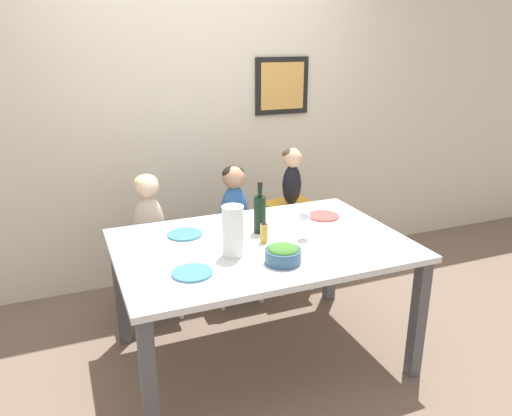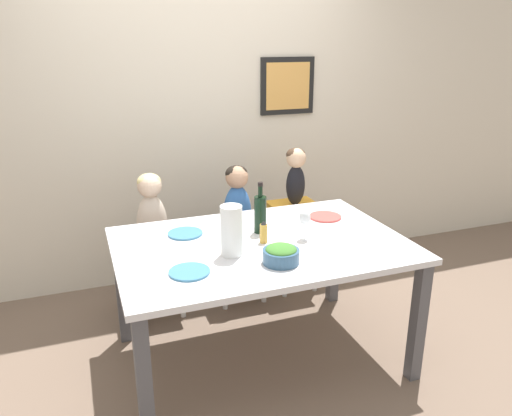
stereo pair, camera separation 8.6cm
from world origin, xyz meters
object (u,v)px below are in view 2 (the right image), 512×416
object	(u,v)px
person_child_left	(151,212)
chair_far_center	(238,251)
paper_towel_roll	(231,231)
dinner_plate_front_left	(189,272)
person_baby_right	(296,171)
dinner_plate_back_right	(325,217)
chair_far_left	(155,263)
person_child_center	(237,202)
wine_glass_near	(305,219)
chair_right_highchair	(294,223)
wine_bottle	(260,213)
dinner_plate_back_left	(185,233)
salad_bowl_large	(282,254)

from	to	relation	value
person_child_left	chair_far_center	bearing A→B (deg)	-0.12
paper_towel_roll	dinner_plate_front_left	bearing A→B (deg)	-152.94
person_baby_right	dinner_plate_front_left	world-z (taller)	person_baby_right
dinner_plate_front_left	dinner_plate_back_right	bearing A→B (deg)	25.39
chair_far_left	person_child_center	world-z (taller)	person_child_center
person_baby_right	dinner_plate_back_right	size ratio (longest dim) A/B	2.10
wine_glass_near	chair_right_highchair	bearing A→B (deg)	68.77
chair_far_center	chair_right_highchair	world-z (taller)	chair_right_highchair
person_child_center	paper_towel_roll	size ratio (longest dim) A/B	2.09
wine_bottle	dinner_plate_back_right	bearing A→B (deg)	10.47
person_baby_right	dinner_plate_back_left	size ratio (longest dim) A/B	2.10
wine_glass_near	paper_towel_roll	bearing A→B (deg)	-172.02
chair_far_center	dinner_plate_back_right	xyz separation A→B (m)	(0.42, -0.54, 0.40)
person_baby_right	dinner_plate_back_left	distance (m)	1.09
person_child_center	dinner_plate_front_left	size ratio (longest dim) A/B	2.81
wine_glass_near	salad_bowl_large	xyz separation A→B (m)	(-0.25, -0.25, -0.08)
wine_bottle	dinner_plate_back_left	bearing A→B (deg)	164.44
person_child_center	wine_bottle	xyz separation A→B (m)	(-0.06, -0.64, 0.14)
wine_bottle	salad_bowl_large	size ratio (longest dim) A/B	1.62
chair_right_highchair	dinner_plate_back_right	distance (m)	0.60
person_child_center	salad_bowl_large	size ratio (longest dim) A/B	3.03
chair_far_center	salad_bowl_large	xyz separation A→B (m)	(-0.11, -1.07, 0.44)
person_child_center	chair_far_left	bearing A→B (deg)	-179.88
salad_bowl_large	wine_bottle	bearing A→B (deg)	83.86
person_child_center	dinner_plate_back_right	world-z (taller)	person_child_center
wine_glass_near	salad_bowl_large	bearing A→B (deg)	-134.95
chair_right_highchair	person_baby_right	bearing A→B (deg)	90.00
salad_bowl_large	dinner_plate_front_left	bearing A→B (deg)	174.15
person_child_center	dinner_plate_back_left	bearing A→B (deg)	-133.76
person_child_left	person_child_center	xyz separation A→B (m)	(0.61, 0.00, 0.00)
person_child_left	dinner_plate_front_left	world-z (taller)	person_child_left
person_child_left	dinner_plate_back_right	world-z (taller)	person_child_left
chair_far_left	person_child_center	size ratio (longest dim) A/B	0.77
person_baby_right	chair_right_highchair	bearing A→B (deg)	-90.00
dinner_plate_front_left	dinner_plate_back_right	distance (m)	1.12
dinner_plate_front_left	person_child_center	bearing A→B (deg)	60.18
wine_bottle	dinner_plate_back_left	distance (m)	0.46
salad_bowl_large	dinner_plate_back_right	distance (m)	0.75
chair_far_left	person_child_left	xyz separation A→B (m)	(0.00, 0.00, 0.38)
chair_right_highchair	dinner_plate_front_left	xyz separation A→B (m)	(-1.04, -1.02, 0.24)
chair_far_center	chair_right_highchair	distance (m)	0.48
person_child_left	dinner_plate_front_left	bearing A→B (deg)	-88.55
chair_right_highchair	dinner_plate_back_right	world-z (taller)	dinner_plate_back_right
chair_far_left	salad_bowl_large	xyz separation A→B (m)	(0.50, -1.07, 0.44)
paper_towel_roll	chair_far_center	bearing A→B (deg)	70.01
chair_far_left	paper_towel_roll	xyz separation A→B (m)	(0.29, -0.89, 0.53)
person_child_center	dinner_plate_back_right	distance (m)	0.69
person_baby_right	wine_bottle	xyz separation A→B (m)	(-0.52, -0.64, -0.05)
person_child_center	dinner_plate_front_left	xyz separation A→B (m)	(-0.59, -1.02, 0.02)
chair_far_left	chair_far_center	distance (m)	0.61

